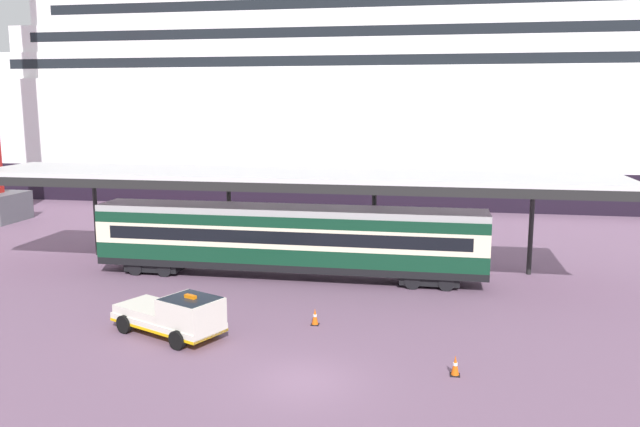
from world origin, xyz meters
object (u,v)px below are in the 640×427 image
object	(u,v)px
cruise_ship	(549,76)
train_carriage	(288,238)
service_truck	(176,314)
traffic_cone_mid	(315,317)
traffic_cone_near	(455,366)

from	to	relation	value
cruise_ship	train_carriage	world-z (taller)	cruise_ship
service_truck	traffic_cone_mid	distance (m)	6.15
traffic_cone_near	traffic_cone_mid	size ratio (longest dim) A/B	1.00
service_truck	cruise_ship	bearing A→B (deg)	65.23
traffic_cone_mid	service_truck	bearing A→B (deg)	-155.63
traffic_cone_near	traffic_cone_mid	bearing A→B (deg)	143.81
service_truck	traffic_cone_mid	world-z (taller)	service_truck
train_carriage	service_truck	xyz separation A→B (m)	(-2.60, -10.11, -1.32)
traffic_cone_mid	traffic_cone_near	bearing A→B (deg)	-36.19
cruise_ship	traffic_cone_mid	distance (m)	50.02
cruise_ship	service_truck	distance (m)	54.23
traffic_cone_near	traffic_cone_mid	distance (m)	7.56
cruise_ship	traffic_cone_near	size ratio (longest dim) A/B	160.35
cruise_ship	train_carriage	xyz separation A→B (m)	(-19.58, -37.96, -10.42)
train_carriage	traffic_cone_mid	bearing A→B (deg)	-68.55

